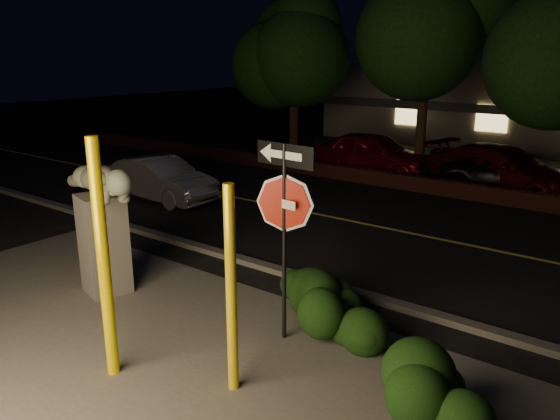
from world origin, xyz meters
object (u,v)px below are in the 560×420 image
Objects in this scene: sculpture at (102,213)px; parked_car_red at (374,153)px; silver_sedan at (161,179)px; parked_car_dark at (514,174)px; signpost at (284,204)px; parked_car_darkred at (503,169)px; yellow_pole_right at (231,292)px; yellow_pole_left at (104,262)px.

sculpture is 0.55× the size of parked_car_red.
silver_sedan is 11.42m from parked_car_dark.
sculpture is at bearing -166.52° from signpost.
yellow_pole_right is at bearing -165.21° from parked_car_darkred.
sculpture is 13.37m from parked_car_darkred.
yellow_pole_right is 4.12m from sculpture.
yellow_pole_left is 2.91m from sculpture.
yellow_pole_right is at bearing 171.29° from parked_car_dark.
signpost is 0.62× the size of parked_car_darkred.
signpost reaches higher than parked_car_red.
yellow_pole_left is at bearing -19.22° from sculpture.
parked_car_red is (-1.00, 12.66, -0.80)m from sculpture.
yellow_pole_right is 14.47m from parked_car_red.
yellow_pole_left is 0.73× the size of parked_car_red.
yellow_pole_right is 1.74m from signpost.
sculpture is at bearing -176.73° from parked_car_red.
silver_sedan is at bearing 144.17° from yellow_pole_right.
signpost is at bearing 59.13° from yellow_pole_left.
signpost is 0.78× the size of silver_sedan.
silver_sedan is at bearing 146.17° from sculpture.
yellow_pole_right is at bearing 24.95° from yellow_pole_left.
sculpture is at bearing 167.40° from yellow_pole_right.
silver_sedan is 0.87× the size of parked_car_red.
parked_car_dark is at bearing 89.83° from yellow_pole_right.
parked_car_darkred is (3.67, 12.83, -0.85)m from sculpture.
sculpture is at bearing 153.89° from parked_car_dark.
signpost is 9.60m from silver_sedan.
parked_car_darkred is 0.40m from parked_car_dark.
parked_car_red is at bearing 103.30° from yellow_pole_left.
yellow_pole_right is at bearing -160.95° from parked_car_red.
sculpture reaches higher than parked_car_red.
silver_sedan is 8.19m from parked_car_red.
sculpture is 6.99m from silver_sedan.
parked_car_darkred is (8.18, 7.57, 0.08)m from silver_sedan.
silver_sedan is 0.88× the size of parked_car_dark.
signpost reaches higher than silver_sedan.
yellow_pole_left reaches higher than signpost.
parked_car_red reaches higher than parked_car_dark.
sculpture reaches higher than silver_sedan.
signpost is 12.30m from parked_car_dark.
parked_car_dark is at bearing -89.53° from parked_car_red.
yellow_pole_left is 1.33× the size of sculpture.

